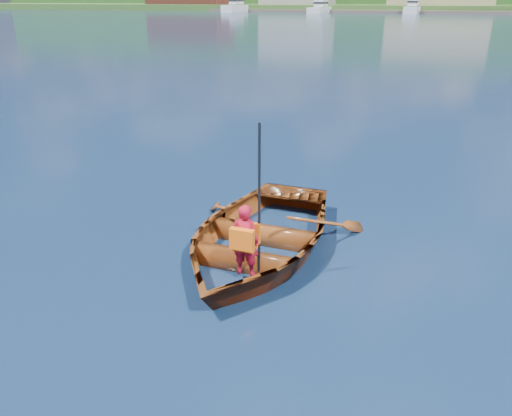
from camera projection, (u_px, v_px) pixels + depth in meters
ground at (331, 244)px, 8.16m from camera, size 600.00×600.00×0.00m
rowboat at (258, 235)px, 7.83m from camera, size 3.00×4.16×0.86m
child_paddler at (245, 239)px, 6.86m from camera, size 0.39×0.34×2.15m
dock at (414, 12)px, 139.03m from camera, size 159.94×13.93×0.80m
marina_yachts at (456, 9)px, 130.96m from camera, size 144.30×13.80×4.30m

